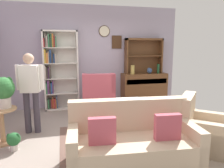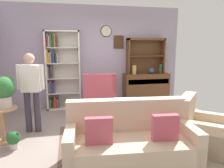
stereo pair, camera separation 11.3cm
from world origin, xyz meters
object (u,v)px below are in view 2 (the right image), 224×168
at_px(armchair_floral, 202,132).
at_px(coffee_table, 124,121).
at_px(wingback_chair, 100,99).
at_px(potted_plant_large, 4,89).
at_px(plant_stand, 2,121).
at_px(bottle_wine, 160,69).
at_px(couch_floral, 130,143).
at_px(book_stack, 123,117).
at_px(bookshelf, 60,70).
at_px(person_reading, 31,87).
at_px(sideboard_hutch, 146,51).
at_px(vase_round, 151,71).
at_px(potted_plant_small, 14,139).
at_px(sideboard, 146,87).
at_px(vase_tall, 134,70).

relative_size(armchair_floral, coffee_table, 1.35).
height_order(wingback_chair, potted_plant_large, potted_plant_large).
height_order(plant_stand, coffee_table, plant_stand).
distance_m(bottle_wine, wingback_chair, 2.04).
distance_m(couch_floral, book_stack, 0.76).
relative_size(wingback_chair, plant_stand, 1.66).
relative_size(bookshelf, plant_stand, 3.32).
bearing_deg(armchair_floral, couch_floral, -171.55).
relative_size(couch_floral, person_reading, 1.20).
bearing_deg(book_stack, sideboard_hutch, 61.30).
bearing_deg(vase_round, potted_plant_small, -147.49).
distance_m(bottle_wine, potted_plant_large, 4.07).
height_order(sideboard_hutch, potted_plant_small, sideboard_hutch).
distance_m(sideboard, plant_stand, 3.84).
height_order(vase_tall, bottle_wine, bottle_wine).
relative_size(bookshelf, armchair_floral, 1.94).
xyz_separation_m(vase_tall, person_reading, (-2.54, -1.36, -0.14)).
relative_size(bottle_wine, person_reading, 0.17).
relative_size(plant_stand, potted_plant_large, 1.18).
relative_size(sideboard, vase_round, 7.65).
relative_size(bookshelf, person_reading, 1.35).
distance_m(sideboard, sideboard_hutch, 1.06).
xyz_separation_m(couch_floral, potted_plant_small, (-1.75, 0.82, -0.14)).
bearing_deg(vase_tall, bottle_wine, -0.66).
height_order(sideboard_hutch, couch_floral, sideboard_hutch).
distance_m(wingback_chair, coffee_table, 1.56).
bearing_deg(vase_tall, sideboard, 11.63).
bearing_deg(person_reading, plant_stand, -139.88).
bearing_deg(potted_plant_small, potted_plant_large, 115.57).
bearing_deg(couch_floral, sideboard_hutch, 65.81).
bearing_deg(vase_round, bottle_wine, -4.95).
xyz_separation_m(sideboard_hutch, wingback_chair, (-1.46, -0.73, -1.18)).
xyz_separation_m(wingback_chair, person_reading, (-1.47, -0.82, 0.52)).
distance_m(bookshelf, bottle_wine, 2.82).
distance_m(sideboard, vase_tall, 0.67).
relative_size(plant_stand, person_reading, 0.41).
bearing_deg(potted_plant_large, coffee_table, -11.00).
xyz_separation_m(vase_round, book_stack, (-1.41, -2.17, -0.56)).
xyz_separation_m(vase_round, potted_plant_large, (-3.45, -1.70, -0.06)).
distance_m(bookshelf, coffee_table, 2.64).
distance_m(bottle_wine, book_stack, 2.79).
bearing_deg(plant_stand, couch_floral, -29.96).
height_order(potted_plant_small, coffee_table, coffee_table).
xyz_separation_m(bottle_wine, armchair_floral, (-0.48, -2.69, -0.77)).
relative_size(vase_round, wingback_chair, 0.16).
height_order(coffee_table, book_stack, book_stack).
bearing_deg(vase_round, couch_floral, -117.53).
relative_size(bookshelf, potted_plant_large, 3.90).
height_order(sideboard, couch_floral, sideboard).
distance_m(armchair_floral, book_stack, 1.32).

